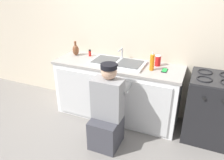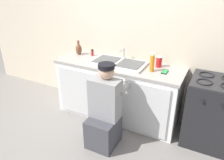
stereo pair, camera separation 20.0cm
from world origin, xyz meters
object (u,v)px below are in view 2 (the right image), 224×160
(sink_double_basin, at_px, (118,63))
(stove_range, at_px, (210,112))
(soap_bottle_orange, at_px, (152,63))
(plumber_person, at_px, (105,113))
(soda_cup_red, at_px, (159,62))
(cell_phone, at_px, (165,72))
(vase_decorative, at_px, (79,49))
(spice_bottle_red, at_px, (92,53))

(sink_double_basin, relative_size, stove_range, 0.88)
(stove_range, xyz_separation_m, soap_bottle_orange, (-0.81, -0.04, 0.54))
(plumber_person, distance_m, soda_cup_red, 1.04)
(cell_phone, relative_size, vase_decorative, 0.61)
(stove_range, height_order, cell_phone, stove_range)
(sink_double_basin, xyz_separation_m, stove_range, (1.32, -0.00, -0.45))
(sink_double_basin, relative_size, soap_bottle_orange, 3.20)
(plumber_person, relative_size, cell_phone, 7.89)
(plumber_person, bearing_deg, stove_range, 28.95)
(sink_double_basin, xyz_separation_m, cell_phone, (0.68, -0.00, -0.01))
(soda_cup_red, xyz_separation_m, vase_decorative, (-1.31, -0.06, 0.01))
(stove_range, distance_m, plumber_person, 1.36)
(cell_phone, bearing_deg, sink_double_basin, 179.87)
(soap_bottle_orange, distance_m, cell_phone, 0.20)
(cell_phone, height_order, vase_decorative, vase_decorative)
(soda_cup_red, bearing_deg, cell_phone, -49.74)
(plumber_person, bearing_deg, cell_phone, 49.93)
(plumber_person, bearing_deg, soda_cup_red, 62.50)
(spice_bottle_red, bearing_deg, sink_double_basin, -15.47)
(stove_range, distance_m, soap_bottle_orange, 0.97)
(sink_double_basin, height_order, plumber_person, plumber_person)
(soda_cup_red, bearing_deg, soap_bottle_orange, -101.00)
(sink_double_basin, relative_size, soda_cup_red, 5.26)
(sink_double_basin, distance_m, soap_bottle_orange, 0.53)
(plumber_person, xyz_separation_m, soap_bottle_orange, (0.39, 0.62, 0.53))
(soap_bottle_orange, bearing_deg, stove_range, 2.94)
(stove_range, bearing_deg, vase_decorative, 177.28)
(plumber_person, xyz_separation_m, spice_bottle_red, (-0.66, 0.81, 0.47))
(sink_double_basin, bearing_deg, stove_range, -0.09)
(stove_range, height_order, soda_cup_red, soda_cup_red)
(stove_range, bearing_deg, spice_bottle_red, 175.39)
(soap_bottle_orange, xyz_separation_m, soda_cup_red, (0.04, 0.20, -0.04))
(sink_double_basin, bearing_deg, spice_bottle_red, 164.53)
(soap_bottle_orange, relative_size, spice_bottle_red, 2.38)
(spice_bottle_red, bearing_deg, stove_range, -4.61)
(plumber_person, distance_m, cell_phone, 0.96)
(stove_range, xyz_separation_m, cell_phone, (-0.64, 0.00, 0.43))
(soap_bottle_orange, relative_size, vase_decorative, 1.09)
(sink_double_basin, relative_size, cell_phone, 5.71)
(vase_decorative, bearing_deg, spice_bottle_red, 12.63)
(soap_bottle_orange, height_order, soda_cup_red, soap_bottle_orange)
(spice_bottle_red, bearing_deg, plumber_person, -50.69)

